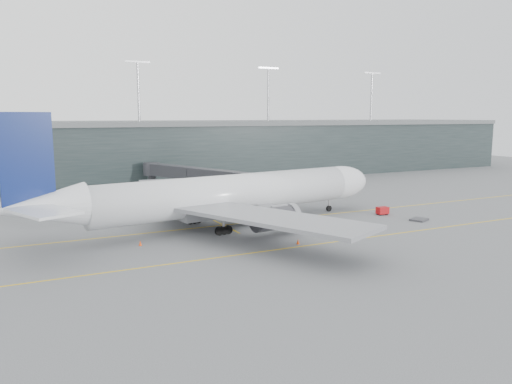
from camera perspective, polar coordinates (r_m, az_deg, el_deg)
name	(u,v)px	position (r m, az deg, el deg)	size (l,w,h in m)	color
ground	(184,223)	(78.41, -8.25, -3.56)	(320.00, 320.00, 0.00)	#545459
taxiline_a	(192,228)	(74.70, -7.29, -4.14)	(160.00, 0.25, 0.02)	yellow
taxiline_b	(236,255)	(60.26, -2.26, -7.21)	(160.00, 0.25, 0.02)	yellow
taxiline_lead_main	(176,201)	(98.62, -9.12, -1.06)	(0.25, 60.00, 0.02)	yellow
terminal	(112,151)	(133.34, -16.16, 4.52)	(240.00, 36.00, 29.00)	#1E2829
main_aircraft	(227,195)	(74.92, -3.35, -0.35)	(60.48, 56.32, 16.98)	white
jet_bridge	(216,174)	(102.76, -4.62, 2.01)	(18.63, 43.61, 6.16)	#2D2E33
gse_cart	(382,210)	(86.77, 14.25, -2.05)	(2.00, 1.31, 1.33)	#A50B0F
baggage_dolly	(419,219)	(83.78, 18.14, -3.00)	(2.78, 2.22, 0.28)	#35353A
uld_a	(141,208)	(86.88, -13.04, -1.79)	(2.68, 2.42, 2.01)	#3E3E43
uld_b	(148,207)	(88.02, -12.21, -1.69)	(2.30, 2.00, 1.82)	#3E3E43
uld_c	(156,207)	(88.71, -11.36, -1.66)	(1.98, 1.70, 1.61)	#3E3E43
cone_nose	(386,210)	(89.46, 14.66, -2.02)	(0.41, 0.41, 0.66)	#F55C0D
cone_wing_stbd	(298,242)	(65.36, 4.82, -5.67)	(0.42, 0.42, 0.66)	#E1430C
cone_wing_port	(202,207)	(90.20, -6.16, -1.68)	(0.45, 0.45, 0.72)	orange
cone_tail	(140,243)	(66.10, -13.09, -5.71)	(0.42, 0.42, 0.67)	#F4440D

